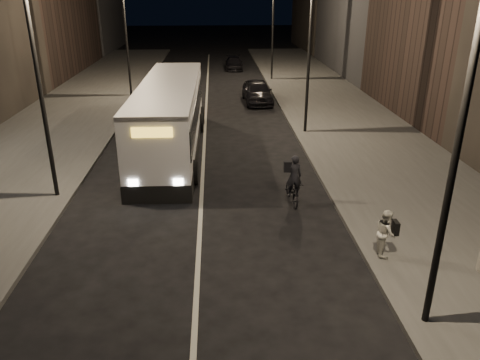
{
  "coord_description": "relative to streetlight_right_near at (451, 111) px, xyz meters",
  "views": [
    {
      "loc": [
        0.6,
        -12.93,
        7.67
      ],
      "look_at": [
        1.41,
        1.87,
        1.5
      ],
      "focal_mm": 35.0,
      "sensor_mm": 36.0,
      "label": 1
    }
  ],
  "objects": [
    {
      "name": "streetlight_left_far",
      "position": [
        -10.66,
        26.0,
        0.0
      ],
      "size": [
        1.2,
        0.44,
        8.12
      ],
      "color": "black",
      "rests_on": "sidewalk_left"
    },
    {
      "name": "pedestrian_woman",
      "position": [
        0.27,
        3.04,
        -4.47
      ],
      "size": [
        0.64,
        0.77,
        1.46
      ],
      "primitive_type": "imported",
      "rotation": [
        0.0,
        0.0,
        1.44
      ],
      "color": "beige",
      "rests_on": "sidewalk_right"
    },
    {
      "name": "ground",
      "position": [
        -5.33,
        4.0,
        -5.36
      ],
      "size": [
        180.0,
        180.0,
        0.0
      ],
      "primitive_type": "plane",
      "color": "black",
      "rests_on": "ground"
    },
    {
      "name": "car_far",
      "position": [
        -2.76,
        38.13,
        -4.77
      ],
      "size": [
        1.66,
        4.06,
        1.17
      ],
      "primitive_type": "imported",
      "rotation": [
        0.0,
        0.0,
        -0.0
      ],
      "color": "black",
      "rests_on": "ground"
    },
    {
      "name": "streetlight_right_near",
      "position": [
        0.0,
        0.0,
        0.0
      ],
      "size": [
        1.2,
        0.44,
        8.12
      ],
      "color": "black",
      "rests_on": "sidewalk_right"
    },
    {
      "name": "city_bus",
      "position": [
        -6.93,
        13.57,
        -3.51
      ],
      "size": [
        3.09,
        12.66,
        3.39
      ],
      "rotation": [
        0.0,
        0.0,
        -0.01
      ],
      "color": "white",
      "rests_on": "ground"
    },
    {
      "name": "car_near",
      "position": [
        -1.73,
        23.7,
        -4.57
      ],
      "size": [
        2.06,
        4.73,
        1.59
      ],
      "primitive_type": "imported",
      "rotation": [
        0.0,
        0.0,
        0.04
      ],
      "color": "black",
      "rests_on": "ground"
    },
    {
      "name": "car_mid",
      "position": [
        -8.29,
        30.5,
        -4.59
      ],
      "size": [
        1.99,
        4.8,
        1.55
      ],
      "primitive_type": "imported",
      "rotation": [
        0.0,
        0.0,
        3.07
      ],
      "color": "#343336",
      "rests_on": "ground"
    },
    {
      "name": "streetlight_left_near",
      "position": [
        -10.66,
        8.0,
        0.0
      ],
      "size": [
        1.2,
        0.44,
        8.12
      ],
      "color": "black",
      "rests_on": "sidewalk_left"
    },
    {
      "name": "sidewalk_right",
      "position": [
        3.17,
        18.0,
        -5.28
      ],
      "size": [
        7.0,
        70.0,
        0.16
      ],
      "primitive_type": "cube",
      "color": "#3E3E3B",
      "rests_on": "ground"
    },
    {
      "name": "streetlight_right_far",
      "position": [
        0.0,
        32.0,
        0.0
      ],
      "size": [
        1.2,
        0.44,
        8.12
      ],
      "color": "black",
      "rests_on": "sidewalk_right"
    },
    {
      "name": "sidewalk_left",
      "position": [
        -13.83,
        18.0,
        -5.28
      ],
      "size": [
        7.0,
        70.0,
        0.16
      ],
      "primitive_type": "cube",
      "color": "#3E3E3B",
      "rests_on": "ground"
    },
    {
      "name": "cyclist_on_bicycle",
      "position": [
        -1.86,
        7.12,
        -4.7
      ],
      "size": [
        0.74,
        1.76,
        1.97
      ],
      "rotation": [
        0.0,
        0.0,
        0.09
      ],
      "color": "black",
      "rests_on": "ground"
    },
    {
      "name": "streetlight_right_mid",
      "position": [
        0.0,
        16.0,
        0.0
      ],
      "size": [
        1.2,
        0.44,
        8.12
      ],
      "color": "black",
      "rests_on": "sidewalk_right"
    }
  ]
}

